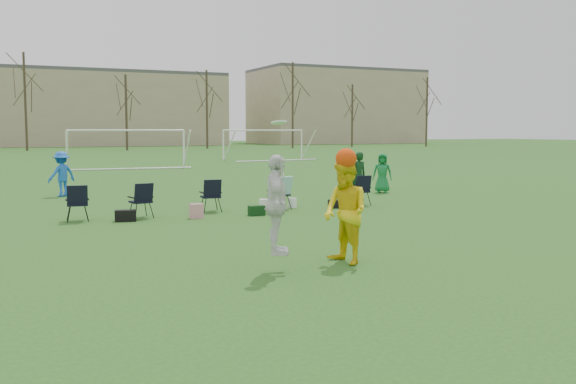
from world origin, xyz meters
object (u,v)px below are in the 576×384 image
fielder_green_far (382,173)px  goal_right (264,136)px  fielder_blue (62,174)px  goal_mid (127,138)px  center_contest (322,208)px

fielder_green_far → goal_right: goal_right is taller
fielder_blue → goal_mid: 17.92m
fielder_green_far → goal_mid: size_ratio=0.21×
fielder_green_far → goal_mid: 21.54m
goal_mid → goal_right: 13.42m
fielder_green_far → center_contest: size_ratio=0.59×
fielder_blue → center_contest: center_contest is taller
center_contest → goal_mid: center_contest is taller
goal_mid → goal_right: bearing=30.6°
fielder_green_far → fielder_blue: bearing=-162.1°
goal_mid → goal_right: size_ratio=1.01×
fielder_blue → fielder_green_far: bearing=134.7°
fielder_blue → goal_right: bearing=-154.4°
goal_mid → fielder_green_far: bearing=-70.7°
fielder_blue → goal_mid: (5.64, 16.97, 1.11)m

